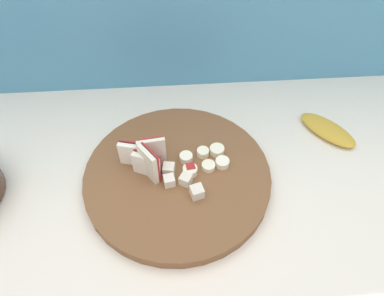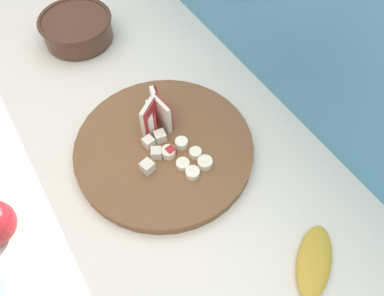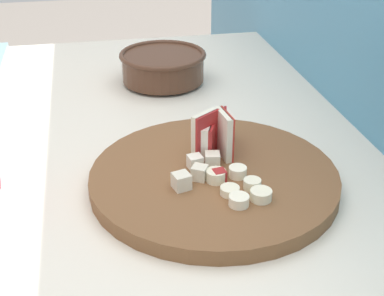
% 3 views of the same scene
% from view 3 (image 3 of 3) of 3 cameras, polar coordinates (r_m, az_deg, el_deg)
% --- Properties ---
extents(tile_backsplash, '(2.40, 0.04, 1.32)m').
position_cam_3_polar(tile_backsplash, '(1.03, 18.50, -12.97)').
color(tile_backsplash, '#4C8EB2').
rests_on(tile_backsplash, ground).
extents(cutting_board, '(0.35, 0.35, 0.02)m').
position_cam_3_polar(cutting_board, '(0.77, 2.28, -3.16)').
color(cutting_board, brown).
rests_on(cutting_board, tiled_countertop).
extents(apple_wedge_fan, '(0.09, 0.07, 0.07)m').
position_cam_3_polar(apple_wedge_fan, '(0.80, 2.40, 1.46)').
color(apple_wedge_fan, '#A32323').
rests_on(apple_wedge_fan, cutting_board).
extents(apple_dice_pile, '(0.07, 0.08, 0.02)m').
position_cam_3_polar(apple_dice_pile, '(0.75, 0.76, -2.34)').
color(apple_dice_pile, '#EFE5CC').
rests_on(apple_dice_pile, cutting_board).
extents(banana_slice_rows, '(0.09, 0.07, 0.02)m').
position_cam_3_polar(banana_slice_rows, '(0.72, 4.86, -3.92)').
color(banana_slice_rows, '#F4EAC6').
rests_on(banana_slice_rows, cutting_board).
extents(ceramic_bowl, '(0.17, 0.17, 0.06)m').
position_cam_3_polar(ceramic_bowl, '(1.11, -3.03, 8.52)').
color(ceramic_bowl, '#4C2D1E').
rests_on(ceramic_bowl, tiled_countertop).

